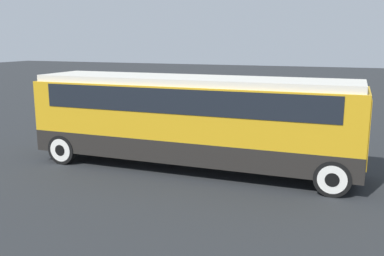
# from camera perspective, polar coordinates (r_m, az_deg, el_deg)

# --- Properties ---
(ground_plane) EXTENTS (120.00, 120.00, 0.00)m
(ground_plane) POSITION_cam_1_polar(r_m,az_deg,el_deg) (14.78, 0.00, -5.35)
(ground_plane) COLOR #26282B
(tour_bus) EXTENTS (10.98, 2.57, 3.13)m
(tour_bus) POSITION_cam_1_polar(r_m,az_deg,el_deg) (14.31, 0.36, 1.84)
(tour_bus) COLOR black
(tour_bus) RESTS_ON ground_plane
(parked_car_near) EXTENTS (4.06, 1.88, 1.27)m
(parked_car_near) POSITION_cam_1_polar(r_m,az_deg,el_deg) (21.04, 9.54, 1.41)
(parked_car_near) COLOR black
(parked_car_near) RESTS_ON ground_plane
(parked_car_mid) EXTENTS (4.57, 1.91, 1.36)m
(parked_car_mid) POSITION_cam_1_polar(r_m,az_deg,el_deg) (24.03, -4.74, 2.91)
(parked_car_mid) COLOR maroon
(parked_car_mid) RESTS_ON ground_plane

